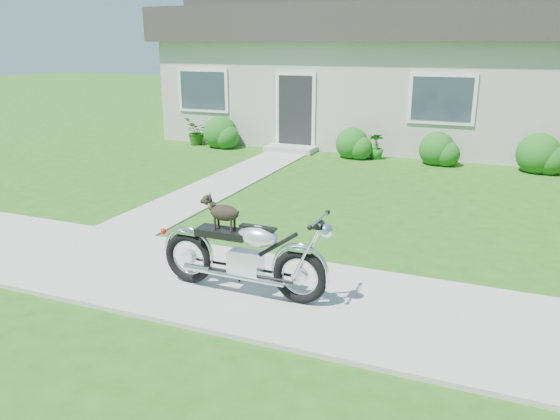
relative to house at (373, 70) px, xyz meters
The scene contains 8 objects.
ground 12.19m from the house, 89.99° to the right, with size 80.00×80.00×0.00m, color #235114.
sidewalk 12.18m from the house, 89.99° to the right, with size 24.00×2.20×0.04m, color #9E9B93.
walkway 7.47m from the house, 102.09° to the right, with size 1.20×8.00×0.03m, color #9E9B93.
house is the anchor object (origin of this frame).
shrub_row 4.04m from the house, 73.87° to the right, with size 9.57×1.01×1.01m.
potted_plant_left 5.95m from the house, 142.75° to the right, with size 0.74×0.64×0.82m, color #215115.
potted_plant_right 4.01m from the house, 74.21° to the right, with size 0.38×0.38×0.69m, color #1D631B.
motorcycle_with_dog 12.38m from the house, 83.62° to the right, with size 2.22×0.60×1.18m.
Camera 1 is at (4.08, -5.67, 2.96)m, focal length 35.00 mm.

